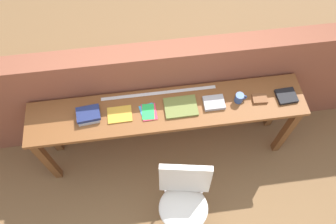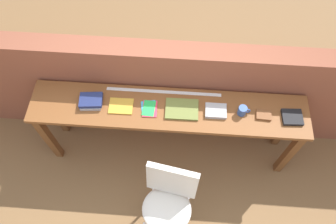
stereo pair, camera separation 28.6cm
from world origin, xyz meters
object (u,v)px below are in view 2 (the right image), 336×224
(mug, at_px, (243,111))
(book_repair_rightmost, at_px, (292,117))
(magazine_cycling, at_px, (121,106))
(book_open_centre, at_px, (182,109))
(book_stack_leftmost, at_px, (91,101))
(pamphlet_pile_colourful, at_px, (149,108))
(chair_white_moulded, at_px, (169,200))
(leather_journal_brown, at_px, (264,115))

(mug, distance_m, book_repair_rightmost, 0.44)
(magazine_cycling, bearing_deg, mug, -0.27)
(book_open_centre, bearing_deg, book_stack_leftmost, 178.83)
(book_repair_rightmost, bearing_deg, mug, 174.95)
(magazine_cycling, distance_m, pamphlet_pile_colourful, 0.25)
(book_repair_rightmost, bearing_deg, chair_white_moulded, -148.70)
(book_open_centre, relative_size, leather_journal_brown, 2.23)
(book_stack_leftmost, height_order, book_open_centre, book_stack_leftmost)
(magazine_cycling, xyz_separation_m, leather_journal_brown, (1.26, -0.00, 0.01))
(mug, xyz_separation_m, book_repair_rightmost, (0.44, -0.02, -0.03))
(chair_white_moulded, height_order, mug, mug)
(book_stack_leftmost, relative_size, pamphlet_pile_colourful, 1.17)
(mug, bearing_deg, book_open_centre, -179.66)
(book_open_centre, height_order, book_repair_rightmost, book_repair_rightmost)
(book_open_centre, bearing_deg, leather_journal_brown, -1.24)
(book_stack_leftmost, bearing_deg, book_repair_rightmost, -0.73)
(book_stack_leftmost, xyz_separation_m, mug, (1.34, -0.01, 0.01))
(chair_white_moulded, xyz_separation_m, book_stack_leftmost, (-0.74, 0.72, 0.39))
(pamphlet_pile_colourful, height_order, leather_journal_brown, leather_journal_brown)
(magazine_cycling, bearing_deg, pamphlet_pile_colourful, -1.50)
(book_open_centre, distance_m, book_repair_rightmost, 0.96)
(book_repair_rightmost, bearing_deg, leather_journal_brown, 175.81)
(magazine_cycling, height_order, book_repair_rightmost, book_repair_rightmost)
(book_stack_leftmost, bearing_deg, chair_white_moulded, -44.09)
(book_stack_leftmost, xyz_separation_m, book_open_centre, (0.81, -0.01, -0.02))
(book_stack_leftmost, relative_size, mug, 1.94)
(pamphlet_pile_colourful, relative_size, book_repair_rightmost, 1.04)
(leather_journal_brown, bearing_deg, magazine_cycling, -177.02)
(chair_white_moulded, relative_size, leather_journal_brown, 6.86)
(pamphlet_pile_colourful, relative_size, leather_journal_brown, 1.40)
(book_open_centre, xyz_separation_m, leather_journal_brown, (0.72, -0.01, 0.00))
(book_open_centre, height_order, leather_journal_brown, leather_journal_brown)
(mug, bearing_deg, magazine_cycling, -179.61)
(pamphlet_pile_colourful, xyz_separation_m, book_repair_rightmost, (1.25, -0.01, 0.01))
(chair_white_moulded, relative_size, book_stack_leftmost, 4.18)
(book_stack_leftmost, distance_m, book_open_centre, 0.81)
(chair_white_moulded, distance_m, book_open_centre, 0.80)
(leather_journal_brown, height_order, book_repair_rightmost, book_repair_rightmost)
(magazine_cycling, height_order, book_open_centre, book_open_centre)
(mug, bearing_deg, book_stack_leftmost, 179.79)
(pamphlet_pile_colourful, bearing_deg, chair_white_moulded, -72.54)
(book_repair_rightmost, bearing_deg, pamphlet_pile_colourful, 176.96)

